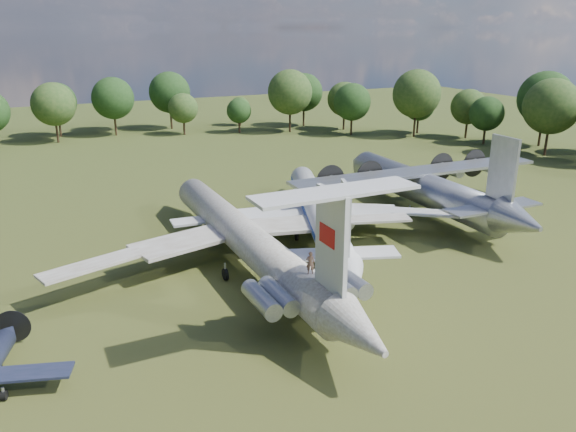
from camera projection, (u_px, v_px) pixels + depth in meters
name	position (u px, v px, depth m)	size (l,w,h in m)	color
ground	(216.00, 272.00, 58.55)	(300.00, 300.00, 0.00)	#214216
il62_airliner	(246.00, 244.00, 59.00)	(40.62, 52.80, 5.18)	silver
tu104_jet	(318.00, 218.00, 67.95)	(35.06, 46.75, 4.68)	silver
an12_transport	(422.00, 192.00, 77.15)	(37.96, 42.43, 5.58)	#9FA1A6
person_on_il62	(310.00, 263.00, 45.48)	(0.70, 0.46, 1.93)	#8A5F46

